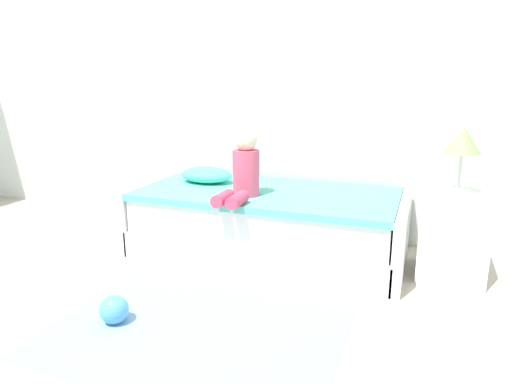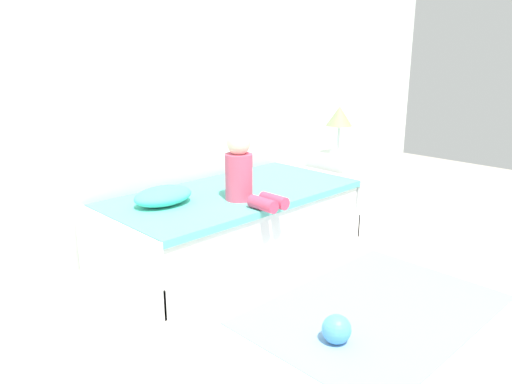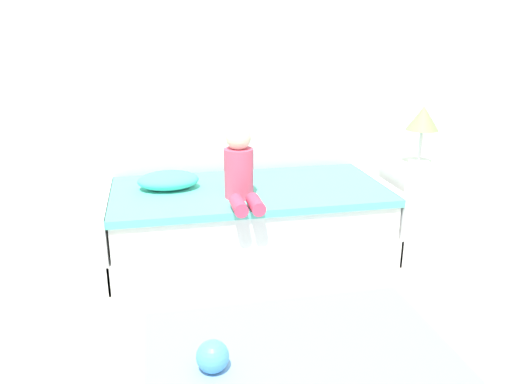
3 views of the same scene
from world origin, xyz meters
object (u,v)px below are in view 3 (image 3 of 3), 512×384
nightstand (415,200)px  toy_ball (213,356)px  pillow (168,180)px  table_lamp (423,121)px  child_figure (240,170)px  bed (249,220)px

nightstand → toy_ball: (-1.80, -1.37, -0.22)m
nightstand → pillow: 1.94m
table_lamp → toy_ball: table_lamp is taller
nightstand → child_figure: size_ratio=1.18×
table_lamp → child_figure: table_lamp is taller
pillow → table_lamp: bearing=-2.3°
bed → toy_ball: 1.43m
toy_ball → table_lamp: bearing=37.3°
child_figure → nightstand: bearing=9.8°
nightstand → pillow: size_ratio=1.36×
table_lamp → bed: bearing=-179.0°
nightstand → child_figure: 1.53m
child_figure → table_lamp: bearing=9.8°
nightstand → child_figure: (-1.46, -0.25, 0.40)m
table_lamp → pillow: (-1.92, 0.08, -0.37)m
child_figure → pillow: 0.59m
bed → nightstand: size_ratio=3.52×
table_lamp → pillow: 1.96m
table_lamp → pillow: size_ratio=1.02×
bed → table_lamp: 1.52m
table_lamp → child_figure: size_ratio=0.88×
nightstand → table_lamp: bearing=0.0°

